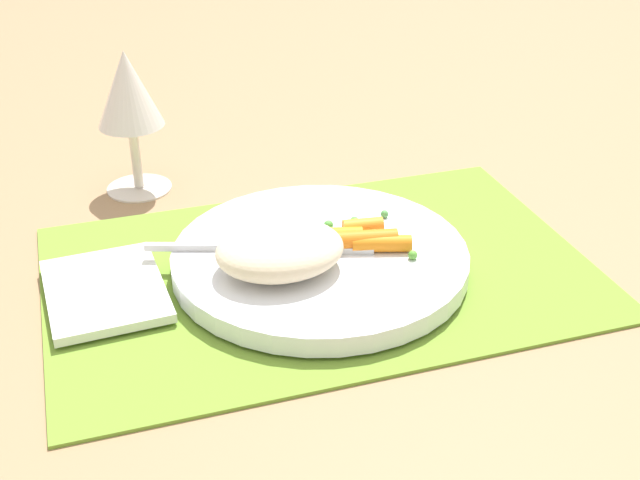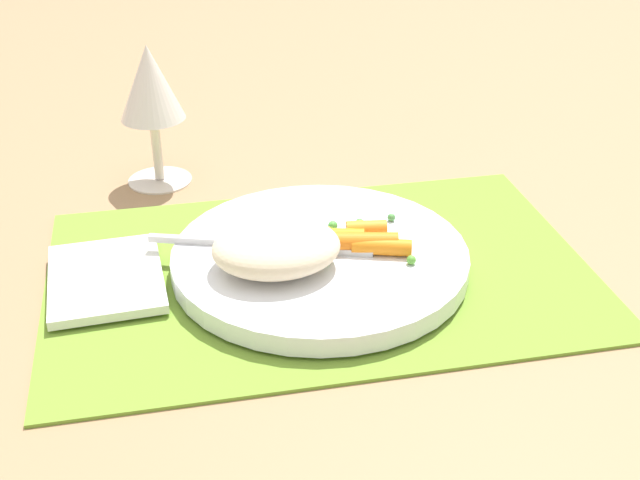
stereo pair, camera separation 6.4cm
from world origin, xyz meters
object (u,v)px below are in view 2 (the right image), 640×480
Objects in this scene: wine_glass at (150,88)px; plate at (320,259)px; rice_mound at (276,247)px; carrot_portion at (354,241)px; napkin at (106,278)px; fork at (284,245)px.

plate is at bearing -59.09° from wine_glass.
plate is at bearing 25.56° from rice_mound.
wine_glass is at bearing 125.72° from carrot_portion.
plate is 0.18m from napkin.
fork reaches higher than plate.
fork is (0.01, 0.03, -0.02)m from rice_mound.
wine_glass is (-0.10, 0.21, 0.08)m from fork.
rice_mound is 1.13× the size of carrot_portion.
carrot_portion is at bearing -12.92° from fork.
carrot_portion is 0.49× the size of fork.
carrot_portion is at bearing 12.71° from rice_mound.
rice_mound is 0.07m from carrot_portion.
carrot_portion is at bearing -7.47° from plate.
carrot_portion is 0.78× the size of napkin.
wine_glass reaches higher than carrot_portion.
plate is 2.11× the size of napkin.
plate is at bearing 172.53° from carrot_portion.
napkin is (-0.21, 0.02, -0.02)m from carrot_portion.
fork is at bearing 162.05° from plate.
rice_mound is at bearing -110.17° from fork.
rice_mound reaches higher than carrot_portion.
fork reaches higher than napkin.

